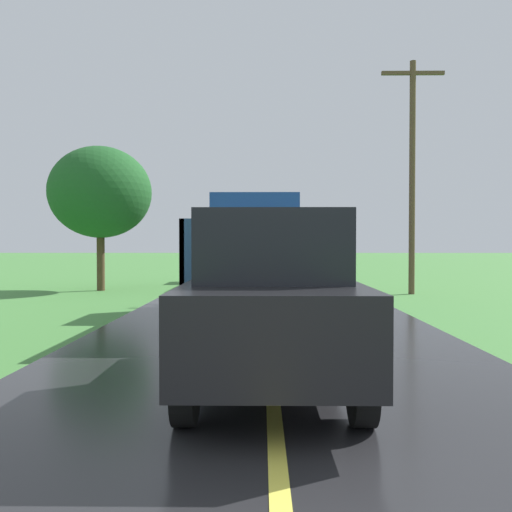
{
  "coord_description": "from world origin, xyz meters",
  "views": [
    {
      "loc": [
        -0.11,
        -1.43,
        1.67
      ],
      "look_at": [
        -0.25,
        10.71,
        1.4
      ],
      "focal_mm": 37.39,
      "sensor_mm": 36.0,
      "label": 1
    }
  ],
  "objects": [
    {
      "name": "banana_truck_near",
      "position": [
        -0.27,
        10.67,
        1.48
      ],
      "size": [
        2.38,
        5.82,
        2.8
      ],
      "color": "#2D2D30",
      "rests_on": "road_surface"
    },
    {
      "name": "banana_truck_far",
      "position": [
        -0.25,
        21.67,
        1.47
      ],
      "size": [
        2.38,
        5.81,
        2.8
      ],
      "color": "#2D2D30",
      "rests_on": "road_surface"
    },
    {
      "name": "utility_pole_roadside",
      "position": [
        4.89,
        16.4,
        4.18
      ],
      "size": [
        2.07,
        0.2,
        7.75
      ],
      "color": "brown",
      "rests_on": "ground"
    },
    {
      "name": "roadside_tree_near_left",
      "position": [
        -5.91,
        17.62,
        3.52
      ],
      "size": [
        3.63,
        3.63,
        5.16
      ],
      "color": "#4C3823",
      "rests_on": "ground"
    },
    {
      "name": "following_car",
      "position": [
        -0.01,
        4.4,
        1.07
      ],
      "size": [
        1.74,
        4.1,
        1.92
      ],
      "color": "black",
      "rests_on": "road_surface"
    }
  ]
}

